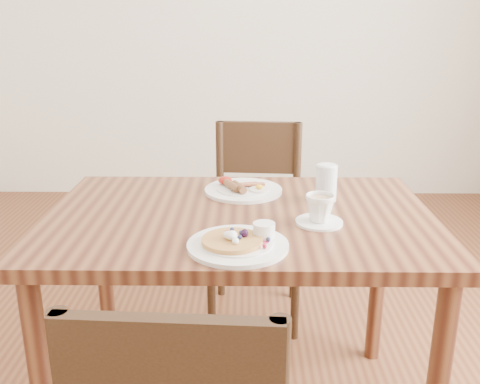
# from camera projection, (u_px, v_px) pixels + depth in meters

# --- Properties ---
(dining_table) EXTENTS (1.20, 0.80, 0.75)m
(dining_table) POSITION_uv_depth(u_px,v_px,m) (240.00, 243.00, 1.69)
(dining_table) COLOR brown
(dining_table) RESTS_ON ground
(chair_far) EXTENTS (0.45, 0.45, 0.88)m
(chair_far) POSITION_uv_depth(u_px,v_px,m) (257.00, 212.00, 2.42)
(chair_far) COLOR #312112
(chair_far) RESTS_ON ground
(pancake_plate) EXTENTS (0.27, 0.27, 0.06)m
(pancake_plate) POSITION_uv_depth(u_px,v_px,m) (239.00, 242.00, 1.41)
(pancake_plate) COLOR white
(pancake_plate) RESTS_ON dining_table
(breakfast_plate) EXTENTS (0.27, 0.27, 0.04)m
(breakfast_plate) POSITION_uv_depth(u_px,v_px,m) (242.00, 189.00, 1.86)
(breakfast_plate) COLOR white
(breakfast_plate) RESTS_ON dining_table
(teacup_saucer) EXTENTS (0.14, 0.14, 0.09)m
(teacup_saucer) POSITION_uv_depth(u_px,v_px,m) (320.00, 211.00, 1.57)
(teacup_saucer) COLOR white
(teacup_saucer) RESTS_ON dining_table
(water_glass) EXTENTS (0.07, 0.07, 0.12)m
(water_glass) POSITION_uv_depth(u_px,v_px,m) (326.00, 183.00, 1.76)
(water_glass) COLOR silver
(water_glass) RESTS_ON dining_table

